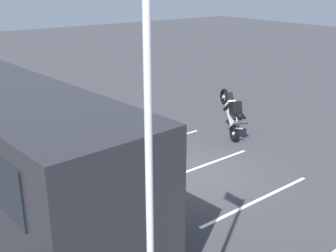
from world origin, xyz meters
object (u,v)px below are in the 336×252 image
(spectator_centre, at_px, (107,138))
(flagpole, at_px, (148,198))
(spectator_left, at_px, (118,147))
(tour_bus, at_px, (2,148))
(parked_motorcycle_silver, at_px, (57,150))
(spectator_right, at_px, (86,131))
(spectator_far_right, at_px, (74,123))
(stunt_motorcycle, at_px, (232,112))
(spectator_far_left, at_px, (144,159))

(spectator_centre, bearing_deg, flagpole, 154.14)
(spectator_left, bearing_deg, tour_bus, 82.41)
(spectator_left, xyz_separation_m, parked_motorcycle_silver, (2.20, 0.86, -0.61))
(spectator_right, distance_m, parked_motorcycle_silver, 1.05)
(spectator_centre, relative_size, spectator_far_right, 1.02)
(spectator_left, distance_m, stunt_motorcycle, 5.02)
(spectator_right, bearing_deg, tour_bus, 117.26)
(stunt_motorcycle, bearing_deg, spectator_right, 73.76)
(spectator_left, relative_size, spectator_far_right, 1.05)
(spectator_far_left, distance_m, parked_motorcycle_silver, 3.53)
(spectator_far_left, distance_m, spectator_far_right, 3.95)
(tour_bus, distance_m, spectator_far_right, 3.90)
(spectator_centre, relative_size, flagpole, 0.26)
(spectator_right, relative_size, parked_motorcycle_silver, 0.82)
(spectator_centre, bearing_deg, spectator_left, 170.47)
(spectator_far_left, bearing_deg, stunt_motorcycle, -71.66)
(spectator_left, xyz_separation_m, spectator_centre, (0.82, -0.14, -0.04))
(stunt_motorcycle, bearing_deg, spectator_centre, 86.01)
(spectator_centre, distance_m, parked_motorcycle_silver, 1.80)
(spectator_right, bearing_deg, spectator_centre, -174.18)
(spectator_centre, xyz_separation_m, stunt_motorcycle, (-0.34, -4.86, -0.01))
(spectator_far_left, height_order, spectator_right, spectator_far_left)
(spectator_left, distance_m, parked_motorcycle_silver, 2.44)
(spectator_left, relative_size, flagpole, 0.27)
(spectator_far_left, xyz_separation_m, spectator_far_right, (3.95, 0.10, -0.04))
(spectator_left, height_order, flagpole, flagpole)
(spectator_far_right, bearing_deg, tour_bus, 129.05)
(tour_bus, distance_m, spectator_left, 3.03)
(spectator_centre, bearing_deg, spectator_right, 5.82)
(spectator_left, relative_size, stunt_motorcycle, 0.98)
(stunt_motorcycle, height_order, flagpole, flagpole)
(parked_motorcycle_silver, bearing_deg, spectator_far_left, -163.55)
(spectator_far_left, bearing_deg, spectator_right, 1.94)
(spectator_far_left, distance_m, flagpole, 6.58)
(spectator_left, bearing_deg, spectator_far_left, -173.53)
(parked_motorcycle_silver, xyz_separation_m, stunt_motorcycle, (-1.72, -5.85, 0.56))
(stunt_motorcycle, bearing_deg, spectator_far_right, 64.78)
(spectator_centre, height_order, flagpole, flagpole)
(stunt_motorcycle, distance_m, flagpole, 10.94)
(stunt_motorcycle, bearing_deg, tour_bus, 90.63)
(tour_bus, relative_size, spectator_far_right, 5.90)
(tour_bus, xyz_separation_m, parked_motorcycle_silver, (1.81, -2.10, -1.16))
(spectator_left, bearing_deg, parked_motorcycle_silver, 21.25)
(spectator_right, bearing_deg, parked_motorcycle_silver, 72.65)
(spectator_far_left, height_order, parked_motorcycle_silver, spectator_far_left)
(spectator_centre, height_order, stunt_motorcycle, stunt_motorcycle)
(flagpole, bearing_deg, spectator_right, -22.07)
(stunt_motorcycle, bearing_deg, spectator_far_left, 108.34)
(spectator_centre, bearing_deg, spectator_far_left, 179.73)
(spectator_far_right, bearing_deg, spectator_centre, -177.01)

